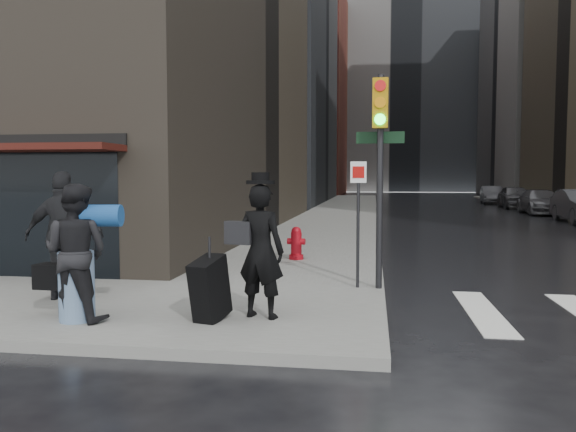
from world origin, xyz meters
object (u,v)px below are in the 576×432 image
object	(u,v)px
parked_car_3	(541,202)
man_greycoat	(65,235)
man_jeans	(76,252)
traffic_light	(378,152)
parked_car_4	(515,197)
fire_hydrant	(296,245)
man_overcoat	(250,256)
parked_car_5	(492,195)

from	to	relation	value
parked_car_3	man_greycoat	bearing A→B (deg)	-117.52
man_jeans	traffic_light	size ratio (longest dim) A/B	0.50
man_jeans	parked_car_4	world-z (taller)	man_jeans
man_jeans	fire_hydrant	distance (m)	6.52
man_overcoat	fire_hydrant	bearing A→B (deg)	-74.70
man_greycoat	traffic_light	distance (m)	5.38
man_greycoat	parked_car_4	distance (m)	34.69
man_greycoat	parked_car_5	bearing A→B (deg)	-127.80
man_overcoat	parked_car_4	size ratio (longest dim) A/B	0.46
man_greycoat	fire_hydrant	bearing A→B (deg)	-139.83
man_overcoat	fire_hydrant	xyz separation A→B (m)	(-0.14, 5.64, -0.52)
man_jeans	parked_car_5	bearing A→B (deg)	-105.86
man_greycoat	traffic_light	bearing A→B (deg)	179.82
fire_hydrant	parked_car_3	size ratio (longest dim) A/B	0.16
man_jeans	parked_car_3	bearing A→B (deg)	-113.87
parked_car_4	traffic_light	bearing A→B (deg)	-104.30
man_jeans	man_greycoat	size ratio (longest dim) A/B	0.91
man_overcoat	man_jeans	distance (m)	2.38
parked_car_4	man_greycoat	bearing A→B (deg)	-111.41
parked_car_4	fire_hydrant	bearing A→B (deg)	-109.82
parked_car_3	parked_car_5	size ratio (longest dim) A/B	1.13
fire_hydrant	parked_car_4	world-z (taller)	parked_car_4
man_greycoat	traffic_light	xyz separation A→B (m)	(4.98, 1.53, 1.37)
man_greycoat	parked_car_3	bearing A→B (deg)	-136.72
traffic_light	parked_car_4	size ratio (longest dim) A/B	0.82
parked_car_4	parked_car_5	bearing A→B (deg)	95.50
parked_car_3	parked_car_5	xyz separation A→B (m)	(-0.21, 12.34, 0.01)
man_overcoat	parked_car_3	xyz separation A→B (m)	(11.09, 26.18, -0.32)
man_overcoat	parked_car_5	distance (m)	40.03
man_jeans	fire_hydrant	xyz separation A→B (m)	(2.19, 6.11, -0.59)
traffic_light	parked_car_4	xyz separation A→B (m)	(9.40, 30.03, -1.78)
man_overcoat	man_jeans	world-z (taller)	man_overcoat
fire_hydrant	parked_car_3	bearing A→B (deg)	61.34
traffic_light	fire_hydrant	distance (m)	4.33
man_jeans	man_greycoat	world-z (taller)	man_greycoat
man_greycoat	fire_hydrant	distance (m)	5.79
parked_car_5	fire_hydrant	bearing A→B (deg)	-102.99
man_greycoat	man_overcoat	bearing A→B (deg)	148.99
parked_car_3	parked_car_5	distance (m)	12.35
man_jeans	parked_car_5	world-z (taller)	man_jeans
man_jeans	parked_car_3	distance (m)	29.85
parked_car_3	man_jeans	bearing A→B (deg)	-114.82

